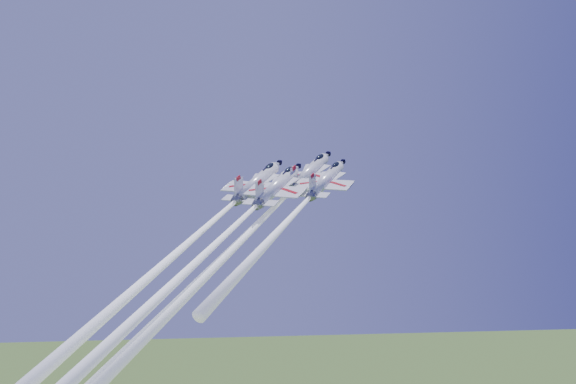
{
  "coord_description": "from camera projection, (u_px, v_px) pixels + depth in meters",
  "views": [
    {
      "loc": [
        -11.76,
        -108.0,
        88.84
      ],
      "look_at": [
        0.0,
        0.0,
        89.71
      ],
      "focal_mm": 40.0,
      "sensor_mm": 36.0,
      "label": 1
    }
  ],
  "objects": [
    {
      "name": "jet_left",
      "position": [
        177.0,
        252.0,
        89.95
      ],
      "size": [
        29.52,
        45.98,
        50.55
      ],
      "rotation": [
        0.44,
        0.06,
        -0.57
      ],
      "color": "white"
    },
    {
      "name": "jet_slot",
      "position": [
        195.0,
        263.0,
        84.49
      ],
      "size": [
        29.41,
        45.92,
        51.36
      ],
      "rotation": [
        0.44,
        0.06,
        -0.57
      ],
      "color": "white"
    },
    {
      "name": "jet_right",
      "position": [
        291.0,
        218.0,
        94.57
      ],
      "size": [
        20.86,
        31.95,
        30.76
      ],
      "rotation": [
        0.44,
        0.06,
        -0.57
      ],
      "color": "white"
    },
    {
      "name": "jet_lead",
      "position": [
        242.0,
        240.0,
        93.78
      ],
      "size": [
        30.3,
        47.22,
        52.15
      ],
      "rotation": [
        0.44,
        0.06,
        -0.57
      ],
      "color": "white"
    }
  ]
}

